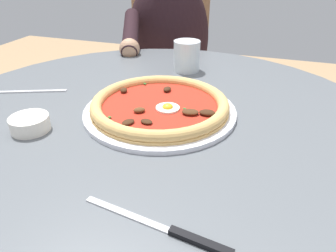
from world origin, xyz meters
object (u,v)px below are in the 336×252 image
at_px(fork_utensil, 31,91).
at_px(cafe_chair_diner, 170,64).
at_px(water_glass, 187,58).
at_px(pizza_on_plate, 160,106).
at_px(ramekin_capers, 30,123).
at_px(dining_table, 155,162).
at_px(steak_knife, 176,233).
at_px(diner_person, 168,84).

height_order(fork_utensil, cafe_chair_diner, cafe_chair_diner).
bearing_deg(water_glass, pizza_on_plate, -86.03).
xyz_separation_m(fork_utensil, cafe_chair_diner, (0.09, 0.85, -0.19)).
bearing_deg(ramekin_capers, dining_table, 33.45).
height_order(water_glass, steak_knife, water_glass).
bearing_deg(ramekin_capers, fork_utensil, 129.63).
relative_size(dining_table, ramekin_capers, 13.63).
xyz_separation_m(steak_knife, fork_utensil, (-0.48, 0.32, -0.00)).
distance_m(diner_person, cafe_chair_diner, 0.16).
xyz_separation_m(fork_utensil, diner_person, (0.13, 0.70, -0.23)).
bearing_deg(diner_person, water_glass, -64.82).
distance_m(dining_table, fork_utensil, 0.37).
bearing_deg(diner_person, dining_table, -73.88).
height_order(ramekin_capers, fork_utensil, ramekin_capers).
bearing_deg(fork_utensil, water_glass, 40.42).
relative_size(steak_knife, cafe_chair_diner, 0.24).
bearing_deg(ramekin_capers, water_glass, 65.65).
xyz_separation_m(dining_table, fork_utensil, (-0.34, 0.02, 0.13)).
height_order(ramekin_capers, cafe_chair_diner, cafe_chair_diner).
bearing_deg(dining_table, cafe_chair_diner, 106.00).
bearing_deg(diner_person, ramekin_capers, -90.11).
height_order(water_glass, cafe_chair_diner, cafe_chair_diner).
relative_size(ramekin_capers, fork_utensil, 0.45).
relative_size(diner_person, cafe_chair_diner, 1.25).
bearing_deg(fork_utensil, steak_knife, -33.36).
distance_m(water_glass, fork_utensil, 0.44).
bearing_deg(dining_table, pizza_on_plate, 56.62).
relative_size(pizza_on_plate, water_glass, 3.81).
xyz_separation_m(dining_table, diner_person, (-0.21, 0.72, -0.11)).
distance_m(steak_knife, cafe_chair_diner, 1.24).
height_order(pizza_on_plate, ramekin_capers, pizza_on_plate).
bearing_deg(dining_table, steak_knife, -64.56).
distance_m(dining_table, steak_knife, 0.36).
bearing_deg(pizza_on_plate, ramekin_capers, -145.18).
distance_m(dining_table, cafe_chair_diner, 0.90).
height_order(pizza_on_plate, steak_knife, pizza_on_plate).
bearing_deg(ramekin_capers, pizza_on_plate, 34.82).
relative_size(pizza_on_plate, diner_person, 0.29).
xyz_separation_m(dining_table, cafe_chair_diner, (-0.25, 0.87, -0.06)).
height_order(pizza_on_plate, cafe_chair_diner, cafe_chair_diner).
relative_size(pizza_on_plate, steak_knife, 1.55).
xyz_separation_m(pizza_on_plate, water_glass, (-0.02, 0.29, 0.02)).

